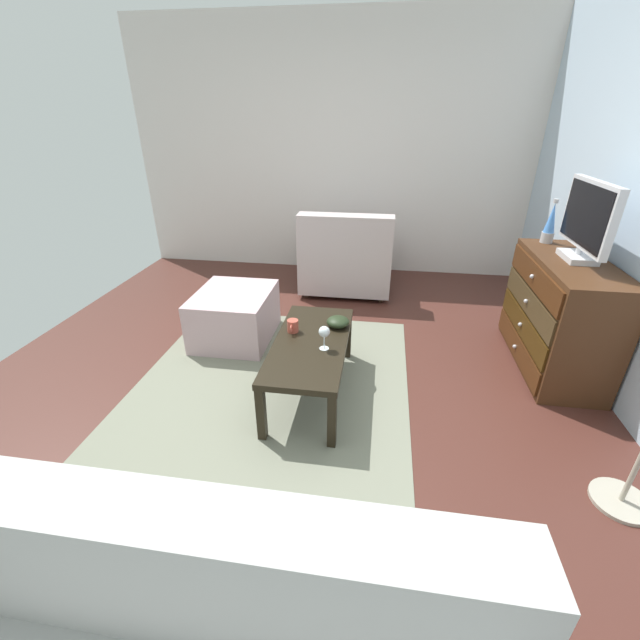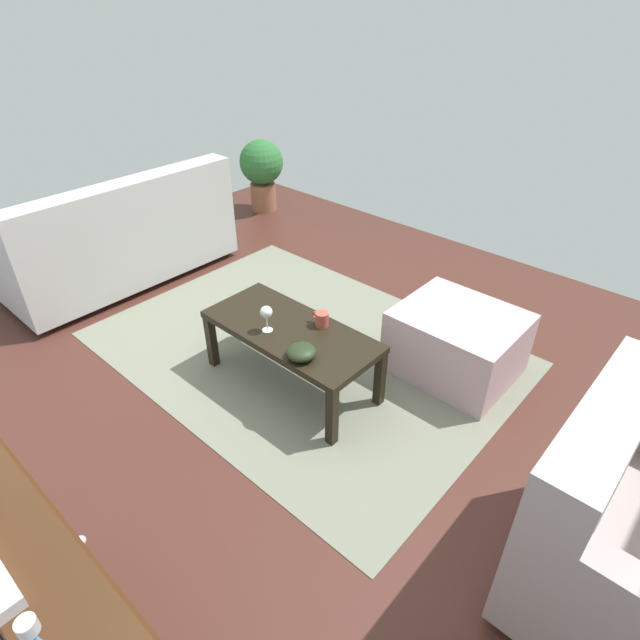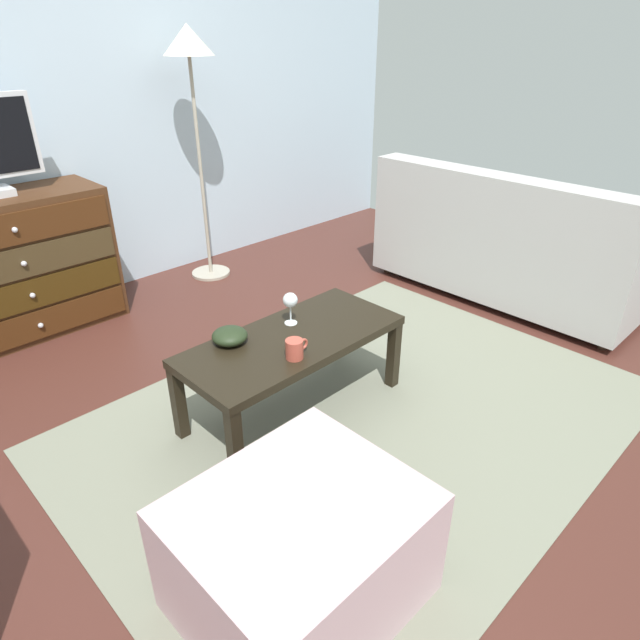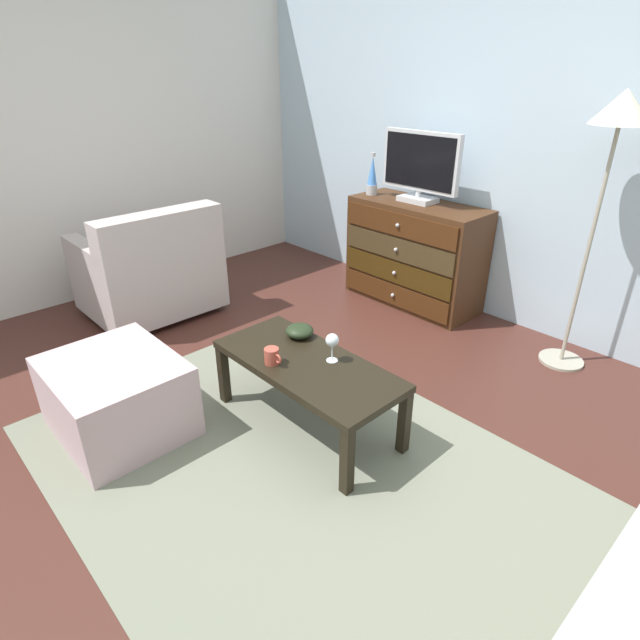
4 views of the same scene
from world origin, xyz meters
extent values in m
cube|color=#47241D|center=(0.00, 0.00, -0.03)|extent=(5.71, 4.72, 0.05)
cube|color=#AEC3D4|center=(0.00, 2.12, 1.33)|extent=(5.71, 0.12, 2.65)
cube|color=silver|center=(-2.61, 0.00, 1.33)|extent=(0.12, 4.72, 2.65)
cube|color=slate|center=(0.20, -0.20, 0.00)|extent=(2.60, 1.90, 0.01)
cube|color=#422614|center=(-0.61, 1.81, 0.41)|extent=(1.09, 0.45, 0.82)
cube|color=#41230E|center=(-0.61, 1.58, 0.13)|extent=(1.03, 0.02, 0.17)
sphere|color=silver|center=(-0.61, 1.56, 0.13)|extent=(0.03, 0.03, 0.03)
cube|color=#39250A|center=(-0.61, 1.58, 0.32)|extent=(1.03, 0.02, 0.17)
sphere|color=silver|center=(-0.61, 1.56, 0.32)|extent=(0.03, 0.03, 0.03)
cube|color=#3D2E19|center=(-0.61, 1.58, 0.51)|extent=(1.03, 0.02, 0.17)
sphere|color=silver|center=(-0.61, 1.56, 0.51)|extent=(0.03, 0.03, 0.03)
cube|color=#42220E|center=(-0.61, 1.58, 0.70)|extent=(1.03, 0.02, 0.17)
sphere|color=silver|center=(-0.61, 1.56, 0.70)|extent=(0.03, 0.03, 0.03)
cube|color=silver|center=(-0.65, 1.83, 0.84)|extent=(0.28, 0.18, 0.04)
cylinder|color=silver|center=(-0.65, 1.83, 0.89)|extent=(0.04, 0.04, 0.05)
cube|color=silver|center=(-0.65, 1.83, 1.13)|extent=(0.67, 0.05, 0.43)
cube|color=black|center=(-0.65, 1.81, 1.13)|extent=(0.62, 0.01, 0.38)
cylinder|color=#B7B7BC|center=(-1.06, 1.76, 0.86)|extent=(0.09, 0.09, 0.08)
cone|color=#4C8CE5|center=(-1.06, 1.76, 1.01)|extent=(0.08, 0.08, 0.22)
cylinder|color=#B7B7BC|center=(-1.06, 1.76, 1.14)|extent=(0.04, 0.04, 0.03)
cube|color=black|center=(-0.48, 0.29, 0.18)|extent=(0.05, 0.05, 0.36)
cube|color=black|center=(0.50, 0.29, 0.18)|extent=(0.05, 0.05, 0.36)
cube|color=black|center=(-0.48, -0.12, 0.18)|extent=(0.05, 0.05, 0.36)
cube|color=black|center=(0.50, -0.12, 0.18)|extent=(0.05, 0.05, 0.36)
cube|color=black|center=(0.01, 0.09, 0.38)|extent=(1.05, 0.47, 0.04)
cylinder|color=silver|center=(0.09, 0.19, 0.40)|extent=(0.06, 0.06, 0.00)
cylinder|color=silver|center=(0.09, 0.19, 0.45)|extent=(0.01, 0.01, 0.09)
sphere|color=silver|center=(0.09, 0.19, 0.52)|extent=(0.07, 0.07, 0.07)
cylinder|color=#AE4839|center=(-0.10, -0.05, 0.44)|extent=(0.08, 0.08, 0.08)
torus|color=#AE4839|center=(-0.05, -0.05, 0.45)|extent=(0.05, 0.01, 0.05)
ellipsoid|color=black|center=(-0.22, 0.24, 0.43)|extent=(0.16, 0.16, 0.07)
cylinder|color=#332319|center=(-2.22, 0.53, 0.03)|extent=(0.05, 0.05, 0.05)
cylinder|color=#332319|center=(-2.22, -0.23, 0.03)|extent=(0.05, 0.05, 0.05)
cylinder|color=#332319|center=(-1.58, 0.53, 0.03)|extent=(0.05, 0.05, 0.05)
cylinder|color=#332319|center=(-1.58, -0.23, 0.03)|extent=(0.05, 0.05, 0.05)
cube|color=#B5A6A5|center=(-1.90, 0.15, 0.24)|extent=(0.80, 0.92, 0.39)
cube|color=#B5A6A5|center=(-1.60, 0.15, 0.65)|extent=(0.20, 0.92, 0.42)
cube|color=#B5A6A5|center=(-1.90, 0.55, 0.54)|extent=(0.76, 0.12, 0.20)
cube|color=#B5A6A5|center=(-1.90, -0.25, 0.54)|extent=(0.76, 0.12, 0.20)
cylinder|color=#A6454D|center=(-2.15, 0.18, 0.52)|extent=(0.16, 0.40, 0.16)
cube|color=#BE9DA4|center=(-0.65, -0.67, 0.21)|extent=(0.70, 0.60, 0.41)
cylinder|color=#A59E8C|center=(0.68, 1.76, 0.01)|extent=(0.28, 0.28, 0.02)
cylinder|color=#A59E8C|center=(0.68, 1.76, 0.75)|extent=(0.02, 0.02, 1.46)
cone|color=beige|center=(0.68, 1.76, 1.57)|extent=(0.32, 0.32, 0.18)
camera|label=1|loc=(2.31, 0.50, 1.73)|focal=23.22mm
camera|label=2|loc=(-1.72, 1.75, 2.05)|focal=28.93mm
camera|label=3|loc=(-1.41, -1.53, 1.62)|focal=30.74mm
camera|label=4|loc=(1.70, -1.41, 1.77)|focal=28.61mm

